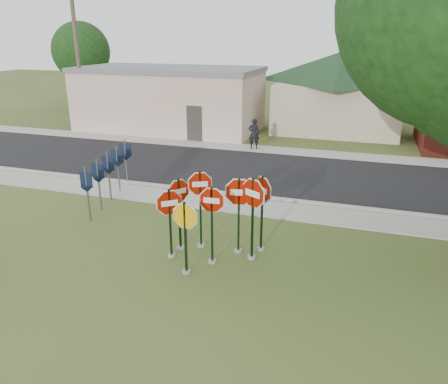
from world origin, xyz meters
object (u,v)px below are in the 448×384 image
(stop_sign_center, at_px, (212,215))
(pedestrian, at_px, (254,134))
(utility_pole_near, at_px, (78,56))
(stop_sign_yellow, at_px, (185,230))
(stop_sign_left, at_px, (170,215))

(stop_sign_center, height_order, pedestrian, stop_sign_center)
(stop_sign_center, xyz_separation_m, utility_pole_near, (-14.14, 14.20, 3.48))
(stop_sign_yellow, distance_m, stop_sign_left, 1.08)
(stop_sign_left, height_order, pedestrian, stop_sign_left)
(stop_sign_center, relative_size, stop_sign_left, 1.09)
(stop_sign_center, distance_m, pedestrian, 13.37)
(stop_sign_center, distance_m, utility_pole_near, 20.34)
(pedestrian, bearing_deg, utility_pole_near, -22.80)
(stop_sign_left, bearing_deg, utility_pole_near, 132.08)
(stop_sign_center, relative_size, stop_sign_yellow, 1.10)
(stop_sign_center, height_order, utility_pole_near, utility_pole_near)
(stop_sign_left, height_order, utility_pole_near, utility_pole_near)
(stop_sign_yellow, relative_size, pedestrian, 1.26)
(stop_sign_center, xyz_separation_m, stop_sign_left, (-1.27, -0.04, -0.13))
(stop_sign_yellow, bearing_deg, stop_sign_center, 57.85)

